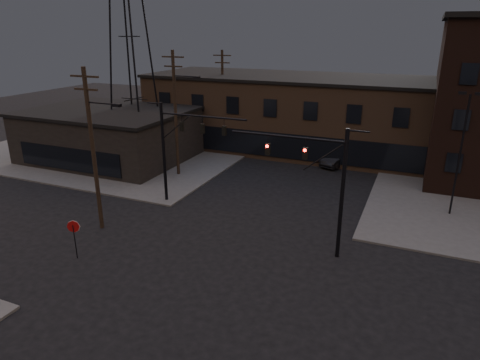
{
  "coord_description": "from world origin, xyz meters",
  "views": [
    {
      "loc": [
        10.24,
        -19.15,
        13.16
      ],
      "look_at": [
        -0.63,
        5.97,
        3.5
      ],
      "focal_mm": 32.0,
      "sensor_mm": 36.0,
      "label": 1
    }
  ],
  "objects_px": {
    "traffic_signal_far": "(177,143)",
    "stop_sign": "(74,231)",
    "traffic_signal_near": "(324,178)",
    "car_crossing": "(339,158)"
  },
  "relations": [
    {
      "from": "traffic_signal_near",
      "to": "traffic_signal_far",
      "type": "bearing_deg",
      "value": 163.83
    },
    {
      "from": "traffic_signal_near",
      "to": "stop_sign",
      "type": "relative_size",
      "value": 3.23
    },
    {
      "from": "traffic_signal_far",
      "to": "stop_sign",
      "type": "distance_m",
      "value": 10.55
    },
    {
      "from": "traffic_signal_near",
      "to": "car_crossing",
      "type": "xyz_separation_m",
      "value": [
        -2.49,
        18.72,
        -4.15
      ]
    },
    {
      "from": "car_crossing",
      "to": "traffic_signal_far",
      "type": "bearing_deg",
      "value": -102.88
    },
    {
      "from": "stop_sign",
      "to": "car_crossing",
      "type": "bearing_deg",
      "value": 66.67
    },
    {
      "from": "stop_sign",
      "to": "traffic_signal_far",
      "type": "bearing_deg",
      "value": 82.68
    },
    {
      "from": "traffic_signal_near",
      "to": "stop_sign",
      "type": "distance_m",
      "value": 15.17
    },
    {
      "from": "traffic_signal_near",
      "to": "stop_sign",
      "type": "bearing_deg",
      "value": -154.1
    },
    {
      "from": "traffic_signal_far",
      "to": "car_crossing",
      "type": "relative_size",
      "value": 1.69
    }
  ]
}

